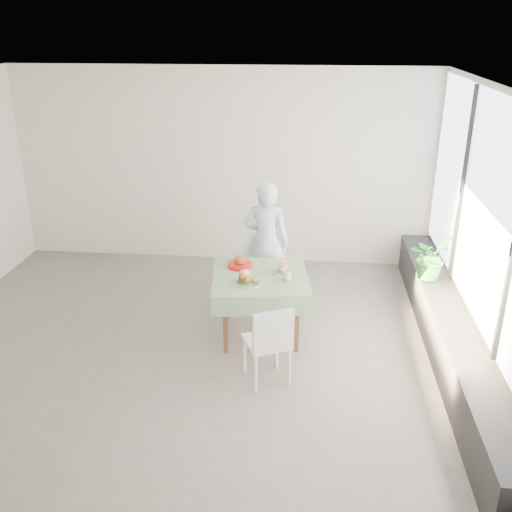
# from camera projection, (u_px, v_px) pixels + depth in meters

# --- Properties ---
(floor) EXTENTS (6.00, 6.00, 0.00)m
(floor) POSITION_uv_depth(u_px,v_px,m) (191.00, 343.00, 6.39)
(floor) COLOR #62605D
(floor) RESTS_ON ground
(ceiling) EXTENTS (6.00, 6.00, 0.00)m
(ceiling) POSITION_uv_depth(u_px,v_px,m) (178.00, 84.00, 5.32)
(ceiling) COLOR white
(ceiling) RESTS_ON ground
(wall_back) EXTENTS (6.00, 0.02, 2.80)m
(wall_back) POSITION_uv_depth(u_px,v_px,m) (222.00, 167.00, 8.15)
(wall_back) COLOR silver
(wall_back) RESTS_ON ground
(wall_front) EXTENTS (6.00, 0.02, 2.80)m
(wall_front) POSITION_uv_depth(u_px,v_px,m) (100.00, 358.00, 3.56)
(wall_front) COLOR silver
(wall_front) RESTS_ON ground
(wall_right) EXTENTS (0.02, 5.00, 2.80)m
(wall_right) POSITION_uv_depth(u_px,v_px,m) (486.00, 235.00, 5.58)
(wall_right) COLOR silver
(wall_right) RESTS_ON ground
(window_pane) EXTENTS (0.01, 4.80, 2.18)m
(window_pane) POSITION_uv_depth(u_px,v_px,m) (487.00, 211.00, 5.49)
(window_pane) COLOR #D1E0F9
(window_pane) RESTS_ON ground
(window_ledge) EXTENTS (0.40, 4.80, 0.50)m
(window_ledge) POSITION_uv_depth(u_px,v_px,m) (450.00, 336.00, 6.04)
(window_ledge) COLOR black
(window_ledge) RESTS_ON ground
(cafe_table) EXTENTS (1.16, 1.16, 0.74)m
(cafe_table) POSITION_uv_depth(u_px,v_px,m) (260.00, 298.00, 6.40)
(cafe_table) COLOR brown
(cafe_table) RESTS_ON ground
(chair_far) EXTENTS (0.46, 0.46, 0.87)m
(chair_far) POSITION_uv_depth(u_px,v_px,m) (252.00, 283.00, 7.23)
(chair_far) COLOR white
(chair_far) RESTS_ON ground
(chair_near) EXTENTS (0.54, 0.54, 0.86)m
(chair_near) POSITION_uv_depth(u_px,v_px,m) (267.00, 357.00, 5.64)
(chair_near) COLOR white
(chair_near) RESTS_ON ground
(diner) EXTENTS (0.62, 0.45, 1.57)m
(diner) POSITION_uv_depth(u_px,v_px,m) (266.00, 242.00, 7.11)
(diner) COLOR #9AC5F6
(diner) RESTS_ON ground
(main_dish) EXTENTS (0.31, 0.31, 0.16)m
(main_dish) POSITION_uv_depth(u_px,v_px,m) (247.00, 279.00, 6.08)
(main_dish) COLOR white
(main_dish) RESTS_ON cafe_table
(juice_cup_orange) EXTENTS (0.10, 0.10, 0.29)m
(juice_cup_orange) POSITION_uv_depth(u_px,v_px,m) (283.00, 267.00, 6.33)
(juice_cup_orange) COLOR white
(juice_cup_orange) RESTS_ON cafe_table
(juice_cup_lemonade) EXTENTS (0.10, 0.10, 0.27)m
(juice_cup_lemonade) POSITION_uv_depth(u_px,v_px,m) (287.00, 275.00, 6.15)
(juice_cup_lemonade) COLOR white
(juice_cup_lemonade) RESTS_ON cafe_table
(second_dish) EXTENTS (0.29, 0.29, 0.14)m
(second_dish) POSITION_uv_depth(u_px,v_px,m) (240.00, 264.00, 6.50)
(second_dish) COLOR red
(second_dish) RESTS_ON cafe_table
(potted_plant) EXTENTS (0.64, 0.64, 0.54)m
(potted_plant) POSITION_uv_depth(u_px,v_px,m) (430.00, 257.00, 6.71)
(potted_plant) COLOR #2B822F
(potted_plant) RESTS_ON window_ledge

